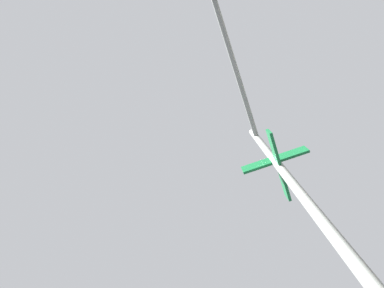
{
  "coord_description": "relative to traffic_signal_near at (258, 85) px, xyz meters",
  "views": [
    {
      "loc": [
        -5.09,
        -6.01,
        1.25
      ],
      "look_at": [
        -5.71,
        -6.89,
        4.35
      ],
      "focal_mm": 24.09,
      "sensor_mm": 36.0,
      "label": 1
    }
  ],
  "objects": [
    {
      "name": "traffic_signal_near",
      "position": [
        0.0,
        0.0,
        0.0
      ],
      "size": [
        2.99,
        2.18,
        6.31
      ],
      "color": "slate",
      "rests_on": "ground_plane"
    }
  ]
}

